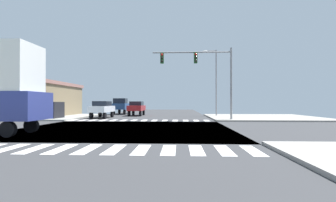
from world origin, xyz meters
The scene contains 11 objects.
ground centered at (0.00, 0.00, -0.03)m, with size 90.00×90.00×0.05m.
sidewalk_corner_ne centered at (13.00, 12.00, 0.07)m, with size 12.00×12.00×0.14m.
sidewalk_corner_nw centered at (-13.00, 12.00, 0.07)m, with size 12.00×12.00×0.14m.
crosswalk_near centered at (-0.25, -7.30, 0.00)m, with size 13.50×2.00×0.01m.
crosswalk_far centered at (-0.25, 7.30, 0.00)m, with size 13.50×2.00×0.01m.
traffic_signal_mast centered at (5.70, 7.31, 5.17)m, with size 7.60×0.55×6.96m.
street_lamp centered at (7.98, 14.39, 4.93)m, with size 1.78×0.32×8.27m.
bank_building centered at (-17.29, 12.84, 2.10)m, with size 15.81×11.14×4.19m.
pickup_nearside_1 centered at (-5.00, 20.10, 1.29)m, with size 2.00×5.10×2.35m.
sedan_farside_1 centered at (-5.00, 10.89, 1.12)m, with size 1.80×4.30×1.88m.
sedan_crossing_2 centered at (-2.00, 15.98, 1.12)m, with size 1.80×4.30×1.88m.
Camera 1 is at (3.63, -16.19, 1.72)m, focal length 26.18 mm.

